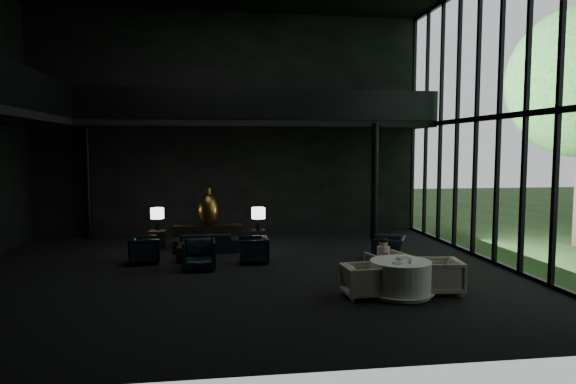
{
  "coord_description": "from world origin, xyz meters",
  "views": [
    {
      "loc": [
        -0.58,
        -12.89,
        3.18
      ],
      "look_at": [
        1.32,
        0.5,
        2.0
      ],
      "focal_mm": 32.0,
      "sensor_mm": 36.0,
      "label": 1
    }
  ],
  "objects": [
    {
      "name": "floor",
      "position": [
        0.0,
        0.0,
        0.0
      ],
      "size": [
        14.0,
        12.0,
        0.02
      ],
      "primitive_type": "cube",
      "color": "black",
      "rests_on": "ground"
    },
    {
      "name": "wall_back",
      "position": [
        0.0,
        6.0,
        4.0
      ],
      "size": [
        14.0,
        0.04,
        8.0
      ],
      "primitive_type": "cube",
      "color": "black",
      "rests_on": "ground"
    },
    {
      "name": "wall_front",
      "position": [
        0.0,
        -6.0,
        4.0
      ],
      "size": [
        14.0,
        0.04,
        8.0
      ],
      "primitive_type": "cube",
      "color": "black",
      "rests_on": "ground"
    },
    {
      "name": "curtain_wall",
      "position": [
        6.95,
        0.0,
        4.0
      ],
      "size": [
        0.2,
        12.0,
        8.0
      ],
      "primitive_type": null,
      "color": "black",
      "rests_on": "ground"
    },
    {
      "name": "mezzanine_back",
      "position": [
        1.0,
        5.0,
        4.0
      ],
      "size": [
        12.0,
        2.0,
        0.25
      ],
      "primitive_type": "cube",
      "color": "black",
      "rests_on": "wall_back"
    },
    {
      "name": "railing_left",
      "position": [
        -5.0,
        0.0,
        4.6
      ],
      "size": [
        0.06,
        12.0,
        1.0
      ],
      "primitive_type": "cube",
      "color": "black",
      "rests_on": "mezzanine_left"
    },
    {
      "name": "railing_back",
      "position": [
        1.0,
        4.0,
        4.6
      ],
      "size": [
        12.0,
        0.06,
        1.0
      ],
      "primitive_type": "cube",
      "color": "black",
      "rests_on": "mezzanine_back"
    },
    {
      "name": "column_nw",
      "position": [
        -5.0,
        5.7,
        2.0
      ],
      "size": [
        0.24,
        0.24,
        4.0
      ],
      "primitive_type": "cylinder",
      "color": "black",
      "rests_on": "floor"
    },
    {
      "name": "column_ne",
      "position": [
        4.8,
        4.0,
        2.0
      ],
      "size": [
        0.24,
        0.24,
        4.0
      ],
      "primitive_type": "cylinder",
      "color": "black",
      "rests_on": "floor"
    },
    {
      "name": "console",
      "position": [
        -0.83,
        3.67,
        0.34
      ],
      "size": [
        2.17,
        0.49,
        0.69
      ],
      "primitive_type": "cube",
      "color": "black",
      "rests_on": "floor"
    },
    {
      "name": "bronze_urn",
      "position": [
        -0.83,
        3.66,
        1.2
      ],
      "size": [
        0.64,
        0.64,
        1.2
      ],
      "color": "#936222",
      "rests_on": "console"
    },
    {
      "name": "side_table_left",
      "position": [
        -2.43,
        3.58,
        0.28
      ],
      "size": [
        0.5,
        0.5,
        0.55
      ],
      "primitive_type": "cube",
      "color": "black",
      "rests_on": "floor"
    },
    {
      "name": "table_lamp_left",
      "position": [
        -2.43,
        3.69,
        1.06
      ],
      "size": [
        0.42,
        0.42,
        0.71
      ],
      "color": "black",
      "rests_on": "side_table_left"
    },
    {
      "name": "side_table_right",
      "position": [
        0.77,
        3.61,
        0.26
      ],
      "size": [
        0.46,
        0.46,
        0.51
      ],
      "primitive_type": "cube",
      "color": "black",
      "rests_on": "floor"
    },
    {
      "name": "table_lamp_right",
      "position": [
        0.77,
        3.45,
        1.04
      ],
      "size": [
        0.44,
        0.44,
        0.74
      ],
      "color": "black",
      "rests_on": "side_table_right"
    },
    {
      "name": "sofa",
      "position": [
        -0.88,
        2.8,
        0.36
      ],
      "size": [
        1.87,
        0.59,
        0.73
      ],
      "primitive_type": "imported",
      "rotation": [
        0.0,
        0.0,
        3.12
      ],
      "color": "black",
      "rests_on": "floor"
    },
    {
      "name": "lounge_armchair_west",
      "position": [
        -2.55,
        1.42,
        0.42
      ],
      "size": [
        0.93,
        0.97,
        0.84
      ],
      "primitive_type": "imported",
      "rotation": [
        0.0,
        0.0,
        1.79
      ],
      "color": "black",
      "rests_on": "floor"
    },
    {
      "name": "lounge_armchair_east",
      "position": [
        0.44,
        1.05,
        0.41
      ],
      "size": [
        0.75,
        0.8,
        0.82
      ],
      "primitive_type": "imported",
      "rotation": [
        0.0,
        0.0,
        -1.56
      ],
      "color": "black",
      "rests_on": "floor"
    },
    {
      "name": "lounge_armchair_south",
      "position": [
        -1.03,
        0.44,
        0.48
      ],
      "size": [
        0.97,
        0.91,
        0.97
      ],
      "primitive_type": "imported",
      "rotation": [
        0.0,
        0.0,
        0.04
      ],
      "color": "black",
      "rests_on": "floor"
    },
    {
      "name": "window_armchair",
      "position": [
        4.26,
        0.92,
        0.4
      ],
      "size": [
        0.94,
        1.09,
        0.81
      ],
      "primitive_type": "imported",
      "rotation": [
        0.0,
        0.0,
        -2.01
      ],
      "color": "black",
      "rests_on": "floor"
    },
    {
      "name": "coffee_table",
      "position": [
        -1.17,
        1.65,
        0.22
      ],
      "size": [
        1.0,
        1.0,
        0.44
      ],
      "primitive_type": "cube",
      "rotation": [
        0.0,
        0.0,
        -0.01
      ],
      "color": "black",
      "rests_on": "floor"
    },
    {
      "name": "dining_table",
      "position": [
        3.34,
        -2.51,
        0.33
      ],
      "size": [
        1.47,
        1.47,
        0.75
      ],
      "color": "white",
      "rests_on": "floor"
    },
    {
      "name": "dining_chair_north",
      "position": [
        3.35,
        -1.6,
        0.44
      ],
      "size": [
        1.03,
        1.0,
        0.87
      ],
      "primitive_type": "imported",
      "rotation": [
        0.0,
        0.0,
        3.42
      ],
      "color": "#A99B89",
      "rests_on": "floor"
    },
    {
      "name": "dining_chair_east",
      "position": [
        4.27,
        -2.49,
        0.44
      ],
      "size": [
        0.91,
        0.96,
        0.89
      ],
      "primitive_type": "imported",
      "rotation": [
        0.0,
        0.0,
        -1.69
      ],
      "color": "#B3AAA0",
      "rests_on": "floor"
    },
    {
      "name": "dining_chair_west",
      "position": [
        2.47,
        -2.54,
        0.39
      ],
      "size": [
        0.77,
        0.81,
        0.78
      ],
      "primitive_type": "imported",
      "rotation": [
        0.0,
        0.0,
        1.65
      ],
      "color": "#A59B92",
      "rests_on": "floor"
    },
    {
      "name": "child",
      "position": [
        3.28,
        -1.52,
        0.76
      ],
      "size": [
        0.3,
        0.3,
        0.63
      ],
      "rotation": [
        0.0,
        0.0,
        3.14
      ],
      "color": "silver",
      "rests_on": "dining_chair_north"
    },
    {
      "name": "plate_a",
      "position": [
        3.19,
        -2.73,
        0.76
      ],
      "size": [
        0.26,
        0.26,
        0.01
      ],
      "primitive_type": "cylinder",
      "rotation": [
        0.0,
        0.0,
        -0.12
      ],
      "color": "white",
      "rests_on": "dining_table"
    },
    {
      "name": "plate_b",
      "position": [
        3.55,
        -2.23,
        0.76
      ],
      "size": [
        0.26,
        0.26,
        0.02
      ],
      "primitive_type": "cylinder",
      "rotation": [
        0.0,
        0.0,
        0.11
      ],
      "color": "white",
      "rests_on": "dining_table"
    },
    {
      "name": "saucer",
      "position": [
        3.56,
        -2.54,
        0.76
      ],
      "size": [
        0.17,
        0.17,
        0.01
      ],
      "primitive_type": "cylinder",
      "rotation": [
        0.0,
        0.0,
        -0.16
      ],
      "color": "white",
      "rests_on": "dining_table"
    },
    {
      "name": "coffee_cup",
      "position": [
        3.54,
        -2.57,
        0.79
      ],
      "size": [
        0.09,
        0.09,
        0.06
      ],
      "primitive_type": "cylinder",
      "rotation": [
        0.0,
        0.0,
        0.14
      ],
      "color": "white",
      "rests_on": "saucer"
    },
    {
      "name": "cereal_bowl",
      "position": [
        3.35,
        -2.39,
        0.79
      ],
      "size": [
        0.16,
        0.16,
        0.08
      ],
      "primitive_type": "ellipsoid",
      "color": "white",
      "rests_on": "dining_table"
    },
    {
      "name": "cream_pot",
      "position": [
        3.43,
        -2.79,
        0.79
      ],
      "size": [
        0.08,
        0.08,
        0.07
      ],
      "primitive_type": "cylinder",
      "rotation": [
        0.0,
        0.0,
        -0.3
      ],
      "color": "#99999E",
      "rests_on": "dining_table"
    }
  ]
}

